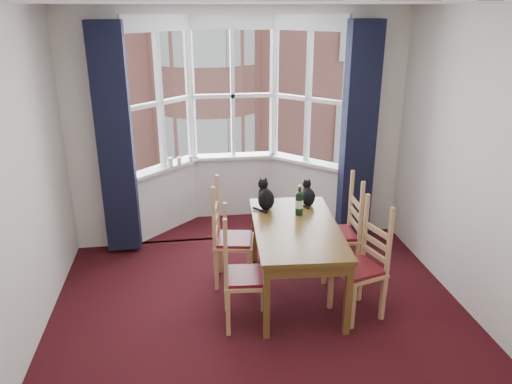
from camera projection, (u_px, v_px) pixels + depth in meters
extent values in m
plane|color=black|center=(269.00, 347.00, 4.34)|extent=(4.50, 4.50, 0.00)
plane|color=white|center=(273.00, 3.00, 3.35)|extent=(4.50, 4.50, 0.00)
plane|color=silver|center=(510.00, 185.00, 4.11)|extent=(0.00, 4.50, 4.50)
cube|color=silver|center=(96.00, 134.00, 5.71)|extent=(0.70, 0.12, 2.80)
cube|color=silver|center=(372.00, 125.00, 6.15)|extent=(0.70, 0.12, 2.80)
cube|color=black|center=(115.00, 142.00, 5.60)|extent=(0.38, 0.22, 2.60)
cube|color=black|center=(359.00, 133.00, 5.97)|extent=(0.38, 0.22, 2.60)
cube|color=brown|center=(296.00, 228.00, 4.91)|extent=(0.92, 1.59, 0.04)
cube|color=brown|center=(266.00, 303.00, 4.35)|extent=(0.06, 0.06, 0.71)
cube|color=brown|center=(254.00, 232.00, 5.69)|extent=(0.06, 0.06, 0.71)
cube|color=brown|center=(348.00, 299.00, 4.40)|extent=(0.06, 0.06, 0.71)
cube|color=brown|center=(317.00, 230.00, 5.74)|extent=(0.06, 0.06, 0.71)
cube|color=tan|center=(246.00, 277.00, 4.51)|extent=(0.43, 0.45, 0.06)
cube|color=#5A0F15|center=(246.00, 276.00, 4.50)|extent=(0.39, 0.41, 0.03)
cube|color=tan|center=(234.00, 240.00, 5.21)|extent=(0.47, 0.48, 0.06)
cube|color=#5A0F15|center=(234.00, 239.00, 5.21)|extent=(0.42, 0.44, 0.03)
cube|color=tan|center=(358.00, 269.00, 4.65)|extent=(0.50, 0.52, 0.06)
cube|color=#5A0F15|center=(358.00, 268.00, 4.64)|extent=(0.45, 0.47, 0.03)
cube|color=tan|center=(337.00, 235.00, 5.35)|extent=(0.41, 0.43, 0.06)
cube|color=#5A0F15|center=(337.00, 233.00, 5.34)|extent=(0.37, 0.39, 0.03)
ellipsoid|color=black|center=(266.00, 199.00, 5.28)|extent=(0.23, 0.26, 0.23)
sphere|color=black|center=(263.00, 184.00, 5.29)|extent=(0.13, 0.13, 0.11)
cone|color=black|center=(260.00, 180.00, 5.26)|extent=(0.05, 0.05, 0.05)
cone|color=black|center=(266.00, 179.00, 5.29)|extent=(0.05, 0.05, 0.05)
ellipsoid|color=black|center=(308.00, 197.00, 5.39)|extent=(0.16, 0.20, 0.19)
sphere|color=black|center=(307.00, 184.00, 5.41)|extent=(0.10, 0.10, 0.09)
cone|color=black|center=(305.00, 180.00, 5.39)|extent=(0.03, 0.03, 0.04)
cone|color=black|center=(309.00, 180.00, 5.40)|extent=(0.03, 0.03, 0.04)
cylinder|color=black|center=(299.00, 204.00, 5.13)|extent=(0.08, 0.08, 0.23)
sphere|color=black|center=(299.00, 194.00, 5.09)|extent=(0.07, 0.07, 0.07)
cylinder|color=black|center=(300.00, 190.00, 5.08)|extent=(0.03, 0.03, 0.10)
cylinder|color=gold|center=(300.00, 186.00, 5.06)|extent=(0.03, 0.03, 0.02)
cylinder|color=silver|center=(299.00, 204.00, 5.13)|extent=(0.08, 0.08, 0.09)
cylinder|color=white|center=(170.00, 162.00, 6.31)|extent=(0.06, 0.06, 0.11)
cylinder|color=white|center=(179.00, 161.00, 6.35)|extent=(0.06, 0.06, 0.11)
cylinder|color=white|center=(191.00, 160.00, 6.39)|extent=(0.05, 0.05, 0.11)
plane|color=#333335|center=(196.00, 134.00, 36.34)|extent=(80.00, 80.00, 0.00)
cube|color=#AA6457|center=(202.00, 60.00, 17.19)|extent=(18.00, 6.00, 14.00)
cylinder|color=#AA6457|center=(206.00, 71.00, 14.41)|extent=(3.20, 3.20, 14.00)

